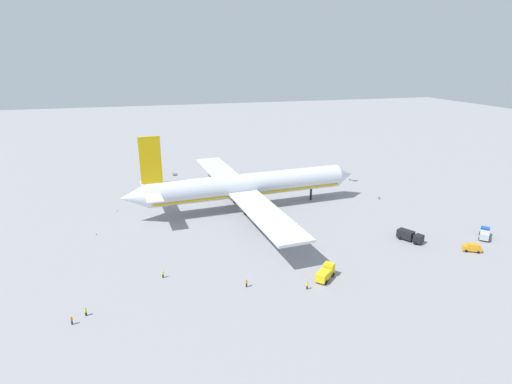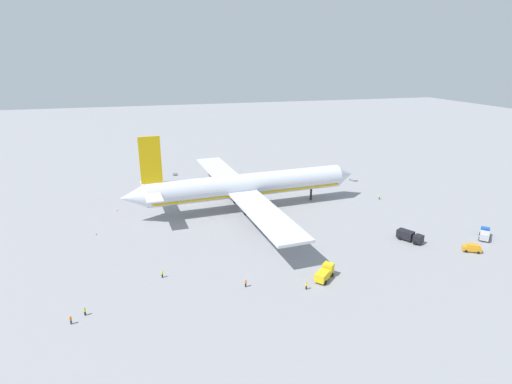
{
  "view_description": "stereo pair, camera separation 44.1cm",
  "coord_description": "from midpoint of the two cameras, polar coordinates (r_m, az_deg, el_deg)",
  "views": [
    {
      "loc": [
        -31.31,
        -116.74,
        45.38
      ],
      "look_at": [
        2.75,
        1.63,
        4.44
      ],
      "focal_mm": 28.61,
      "sensor_mm": 36.0,
      "label": 1
    },
    {
      "loc": [
        -30.89,
        -116.87,
        45.38
      ],
      "look_at": [
        2.75,
        1.63,
        4.44
      ],
      "focal_mm": 28.61,
      "sensor_mm": 36.0,
      "label": 2
    }
  ],
  "objects": [
    {
      "name": "ground_plane",
      "position": [
        129.11,
        -0.88,
        -2.19
      ],
      "size": [
        600.0,
        600.0,
        0.0
      ],
      "primitive_type": "plane",
      "color": "gray"
    },
    {
      "name": "airliner",
      "position": [
        126.33,
        -1.42,
        0.87
      ],
      "size": [
        75.47,
        83.52,
        24.59
      ],
      "color": "silver",
      "rests_on": "ground"
    },
    {
      "name": "service_truck_0",
      "position": [
        123.05,
        29.43,
        -5.14
      ],
      "size": [
        5.64,
        5.55,
        2.31
      ],
      "color": "#194CA5",
      "rests_on": "ground"
    },
    {
      "name": "service_truck_1",
      "position": [
        113.13,
        20.76,
        -5.75
      ],
      "size": [
        5.07,
        6.86,
        2.51
      ],
      "color": "black",
      "rests_on": "ground"
    },
    {
      "name": "service_truck_2",
      "position": [
        90.22,
        9.73,
        -11.09
      ],
      "size": [
        5.8,
        5.49,
        2.81
      ],
      "color": "yellow",
      "rests_on": "ground"
    },
    {
      "name": "service_van",
      "position": [
        113.66,
        28.05,
        -6.89
      ],
      "size": [
        4.49,
        3.68,
        1.97
      ],
      "color": "orange",
      "rests_on": "ground"
    },
    {
      "name": "baggage_cart_0",
      "position": [
        161.81,
        13.54,
        1.67
      ],
      "size": [
        2.51,
        3.51,
        0.4
      ],
      "color": "gray",
      "rests_on": "ground"
    },
    {
      "name": "baggage_cart_1",
      "position": [
        168.15,
        -11.15,
        2.47
      ],
      "size": [
        1.55,
        3.38,
        0.4
      ],
      "color": "#595B60",
      "rests_on": "ground"
    },
    {
      "name": "ground_worker_0",
      "position": [
        82.82,
        -24.34,
        -15.98
      ],
      "size": [
        0.55,
        0.55,
        1.7
      ],
      "color": "navy",
      "rests_on": "ground"
    },
    {
      "name": "ground_worker_1",
      "position": [
        84.25,
        -22.67,
        -15.15
      ],
      "size": [
        0.41,
        0.41,
        1.63
      ],
      "color": "black",
      "rests_on": "ground"
    },
    {
      "name": "ground_worker_2",
      "position": [
        91.9,
        -12.85,
        -11.11
      ],
      "size": [
        0.49,
        0.49,
        1.68
      ],
      "color": "black",
      "rests_on": "ground"
    },
    {
      "name": "ground_worker_3",
      "position": [
        142.41,
        16.95,
        -0.68
      ],
      "size": [
        0.49,
        0.49,
        1.62
      ],
      "color": "navy",
      "rests_on": "ground"
    },
    {
      "name": "ground_worker_4",
      "position": [
        86.41,
        -1.31,
        -12.6
      ],
      "size": [
        0.5,
        0.5,
        1.77
      ],
      "color": "black",
      "rests_on": "ground"
    },
    {
      "name": "ground_worker_5",
      "position": [
        86.28,
        7.2,
        -12.86
      ],
      "size": [
        0.47,
        0.47,
        1.66
      ],
      "color": "black",
      "rests_on": "ground"
    },
    {
      "name": "traffic_cone_0",
      "position": [
        133.34,
        -18.75,
        -2.41
      ],
      "size": [
        0.36,
        0.36,
        0.55
      ],
      "primitive_type": "cone",
      "color": "orange",
      "rests_on": "ground"
    },
    {
      "name": "traffic_cone_1",
      "position": [
        169.99,
        -2.08,
        2.99
      ],
      "size": [
        0.36,
        0.36,
        0.55
      ],
      "primitive_type": "cone",
      "color": "orange",
      "rests_on": "ground"
    },
    {
      "name": "traffic_cone_2",
      "position": [
        117.9,
        -21.35,
        -5.45
      ],
      "size": [
        0.36,
        0.36,
        0.55
      ],
      "primitive_type": "cone",
      "color": "orange",
      "rests_on": "ground"
    }
  ]
}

